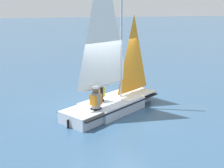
# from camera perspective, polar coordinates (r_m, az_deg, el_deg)

# --- Properties ---
(ground_plane) EXTENTS (260.00, 260.00, 0.00)m
(ground_plane) POSITION_cam_1_polar(r_m,az_deg,el_deg) (10.17, 0.00, -5.43)
(ground_plane) COLOR #2D4C6B
(sailboat_main) EXTENTS (4.07, 3.06, 5.55)m
(sailboat_main) POSITION_cam_1_polar(r_m,az_deg,el_deg) (9.92, -0.06, -1.23)
(sailboat_main) COLOR #B2BCCC
(sailboat_main) RESTS_ON ground_plane
(sailor_helm) EXTENTS (0.42, 0.41, 1.16)m
(sailor_helm) POSITION_cam_1_polar(r_m,az_deg,el_deg) (9.86, -2.65, -2.23)
(sailor_helm) COLOR black
(sailor_helm) RESTS_ON ground_plane
(sailor_crew) EXTENTS (0.42, 0.41, 1.16)m
(sailor_crew) POSITION_cam_1_polar(r_m,az_deg,el_deg) (9.08, -3.29, -3.76)
(sailor_crew) COLOR black
(sailor_crew) RESTS_ON ground_plane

